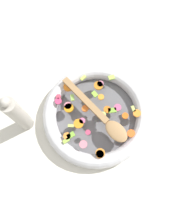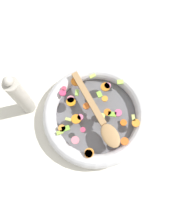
# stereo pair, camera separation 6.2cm
# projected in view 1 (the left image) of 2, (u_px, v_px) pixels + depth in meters

# --- Properties ---
(ground_plane) EXTENTS (4.00, 4.00, 0.00)m
(ground_plane) POSITION_uv_depth(u_px,v_px,m) (96.00, 116.00, 0.82)
(ground_plane) COLOR silver
(skillet) EXTENTS (0.39, 0.39, 0.05)m
(skillet) POSITION_uv_depth(u_px,v_px,m) (96.00, 114.00, 0.80)
(skillet) COLOR slate
(skillet) RESTS_ON ground_plane
(chopped_vegetables) EXTENTS (0.32, 0.32, 0.01)m
(chopped_vegetables) POSITION_uv_depth(u_px,v_px,m) (93.00, 114.00, 0.77)
(chopped_vegetables) COLOR orange
(chopped_vegetables) RESTS_ON skillet
(wooden_spoon) EXTENTS (0.27, 0.23, 0.01)m
(wooden_spoon) POSITION_uv_depth(u_px,v_px,m) (101.00, 115.00, 0.76)
(wooden_spoon) COLOR #A87F51
(wooden_spoon) RESTS_ON chopped_vegetables
(pepper_mill) EXTENTS (0.05, 0.05, 0.23)m
(pepper_mill) POSITION_uv_depth(u_px,v_px,m) (18.00, 115.00, 0.71)
(pepper_mill) COLOR #B2ADA3
(pepper_mill) RESTS_ON ground_plane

